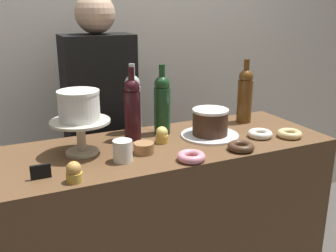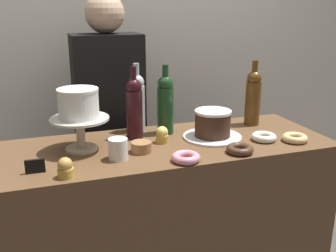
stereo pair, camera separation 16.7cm
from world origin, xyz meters
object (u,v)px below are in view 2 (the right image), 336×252
at_px(wine_bottle_dark_red, 134,107).
at_px(barista_figure, 110,138).
at_px(donut_pink, 185,158).
at_px(donut_glazed, 295,138).
at_px(wine_bottle_green, 165,103).
at_px(price_sign_chalkboard, 35,166).
at_px(donut_sugar, 264,137).
at_px(cupcake_lemon, 162,135).
at_px(cupcake_caramel, 65,168).
at_px(coffee_cup_ceramic, 118,149).
at_px(wine_bottle_amber, 253,97).
at_px(wine_bottle_clear, 137,102).
at_px(donut_chocolate, 240,149).
at_px(cake_stand_pedestal, 80,128).
at_px(white_layer_cake, 78,103).
at_px(chocolate_round_cake, 213,123).
at_px(cookie_stack, 141,147).

xyz_separation_m(wine_bottle_dark_red, barista_figure, (-0.05, 0.38, -0.26)).
bearing_deg(donut_pink, donut_glazed, 6.28).
height_order(wine_bottle_green, price_sign_chalkboard, wine_bottle_green).
relative_size(donut_sugar, price_sign_chalkboard, 1.60).
bearing_deg(cupcake_lemon, cupcake_caramel, -151.26).
distance_m(price_sign_chalkboard, coffee_cup_ceramic, 0.31).
bearing_deg(wine_bottle_amber, cupcake_lemon, -167.26).
bearing_deg(wine_bottle_amber, donut_glazed, -80.68).
xyz_separation_m(wine_bottle_clear, coffee_cup_ceramic, (-0.16, -0.33, -0.10)).
height_order(wine_bottle_green, donut_chocolate, wine_bottle_green).
xyz_separation_m(donut_chocolate, barista_figure, (-0.41, 0.70, -0.13)).
bearing_deg(cake_stand_pedestal, cupcake_lemon, -3.36).
distance_m(white_layer_cake, price_sign_chalkboard, 0.31).
height_order(chocolate_round_cake, cookie_stack, chocolate_round_cake).
relative_size(wine_bottle_dark_red, barista_figure, 0.20).
height_order(cake_stand_pedestal, cupcake_caramel, cake_stand_pedestal).
bearing_deg(cookie_stack, chocolate_round_cake, 11.43).
bearing_deg(donut_chocolate, wine_bottle_dark_red, 138.00).
bearing_deg(cookie_stack, donut_sugar, -3.71).
bearing_deg(chocolate_round_cake, donut_chocolate, -83.00).
bearing_deg(chocolate_round_cake, cake_stand_pedestal, 176.80).
bearing_deg(cupcake_caramel, cupcake_lemon, 28.74).
relative_size(white_layer_cake, price_sign_chalkboard, 2.37).
xyz_separation_m(cupcake_caramel, donut_chocolate, (0.69, 0.01, -0.02)).
xyz_separation_m(donut_glazed, price_sign_chalkboard, (-1.10, 0.01, 0.01)).
bearing_deg(cake_stand_pedestal, donut_sugar, -10.11).
relative_size(chocolate_round_cake, cookie_stack, 1.96).
distance_m(wine_bottle_amber, donut_sugar, 0.28).
xyz_separation_m(cake_stand_pedestal, coffee_cup_ceramic, (0.13, -0.15, -0.05)).
xyz_separation_m(donut_pink, price_sign_chalkboard, (-0.55, 0.07, 0.01)).
distance_m(cake_stand_pedestal, wine_bottle_amber, 0.87).
distance_m(cake_stand_pedestal, donut_pink, 0.45).
height_order(price_sign_chalkboard, barista_figure, barista_figure).
relative_size(wine_bottle_clear, barista_figure, 0.20).
bearing_deg(wine_bottle_dark_red, donut_chocolate, -42.00).
xyz_separation_m(wine_bottle_green, wine_bottle_dark_red, (-0.15, -0.02, 0.00)).
height_order(wine_bottle_clear, cookie_stack, wine_bottle_clear).
height_order(chocolate_round_cake, wine_bottle_amber, wine_bottle_amber).
height_order(cake_stand_pedestal, cookie_stack, cake_stand_pedestal).
bearing_deg(price_sign_chalkboard, cupcake_lemon, 16.99).
bearing_deg(donut_chocolate, donut_pink, -176.86).
distance_m(wine_bottle_dark_red, donut_chocolate, 0.50).
relative_size(wine_bottle_amber, barista_figure, 0.20).
bearing_deg(barista_figure, cupcake_caramel, -111.75).
relative_size(wine_bottle_amber, coffee_cup_ceramic, 3.83).
height_order(donut_chocolate, barista_figure, barista_figure).
relative_size(donut_sugar, barista_figure, 0.07).
distance_m(wine_bottle_clear, cookie_stack, 0.31).
height_order(donut_pink, donut_glazed, same).
xyz_separation_m(wine_bottle_clear, cookie_stack, (-0.06, -0.28, -0.12)).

